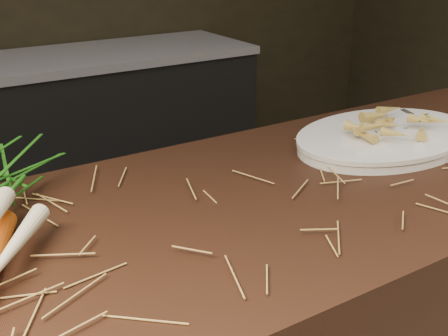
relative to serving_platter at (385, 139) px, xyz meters
name	(u,v)px	position (x,y,z in m)	size (l,w,h in m)	color
back_counter	(79,136)	(-0.22, 1.80, -0.49)	(1.82, 0.62, 0.84)	black
straw_bedding	(227,201)	(-0.52, -0.08, 0.00)	(1.40, 0.60, 0.02)	#A57F3C
serving_platter	(385,139)	(0.00, 0.00, 0.00)	(0.50, 0.33, 0.03)	white
roasted_veg_heap	(386,123)	(0.00, 0.00, 0.04)	(0.25, 0.18, 0.06)	#A38233
serving_fork	(437,122)	(0.18, -0.01, 0.02)	(0.02, 0.19, 0.00)	silver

